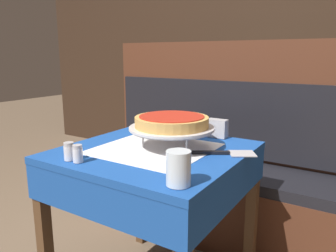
{
  "coord_description": "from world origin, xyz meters",
  "views": [
    {
      "loc": [
        0.79,
        -1.14,
        1.15
      ],
      "look_at": [
        0.06,
        0.02,
        0.85
      ],
      "focal_mm": 35.0,
      "sensor_mm": 36.0,
      "label": 1
    }
  ],
  "objects_px": {
    "dining_table_front": "(155,172)",
    "pizza_pan_stand": "(172,129)",
    "water_glass_near": "(179,168)",
    "napkin_holder": "(217,128)",
    "booth_bench": "(215,179)",
    "condiment_caddy": "(258,99)",
    "pizza_server": "(225,153)",
    "salt_shaker": "(69,151)",
    "dining_table_rear": "(260,116)",
    "deep_dish_pizza": "(172,121)",
    "pepper_shaker": "(78,154)"
  },
  "relations": [
    {
      "from": "dining_table_front",
      "to": "condiment_caddy",
      "type": "distance_m",
      "value": 1.53
    },
    {
      "from": "dining_table_front",
      "to": "water_glass_near",
      "type": "height_order",
      "value": "water_glass_near"
    },
    {
      "from": "dining_table_front",
      "to": "dining_table_rear",
      "type": "height_order",
      "value": "dining_table_front"
    },
    {
      "from": "deep_dish_pizza",
      "to": "napkin_holder",
      "type": "relative_size",
      "value": 3.23
    },
    {
      "from": "pizza_pan_stand",
      "to": "water_glass_near",
      "type": "distance_m",
      "value": 0.43
    },
    {
      "from": "pizza_pan_stand",
      "to": "pizza_server",
      "type": "xyz_separation_m",
      "value": [
        0.24,
        0.04,
        -0.08
      ]
    },
    {
      "from": "pizza_pan_stand",
      "to": "dining_table_front",
      "type": "bearing_deg",
      "value": -138.9
    },
    {
      "from": "pizza_pan_stand",
      "to": "condiment_caddy",
      "type": "height_order",
      "value": "condiment_caddy"
    },
    {
      "from": "pizza_server",
      "to": "dining_table_rear",
      "type": "bearing_deg",
      "value": 101.31
    },
    {
      "from": "dining_table_rear",
      "to": "deep_dish_pizza",
      "type": "xyz_separation_m",
      "value": [
        0.07,
        -1.55,
        0.23
      ]
    },
    {
      "from": "deep_dish_pizza",
      "to": "booth_bench",
      "type": "bearing_deg",
      "value": 96.24
    },
    {
      "from": "dining_table_rear",
      "to": "condiment_caddy",
      "type": "xyz_separation_m",
      "value": [
        0.0,
        -0.08,
        0.16
      ]
    },
    {
      "from": "booth_bench",
      "to": "napkin_holder",
      "type": "xyz_separation_m",
      "value": [
        0.16,
        -0.37,
        0.42
      ]
    },
    {
      "from": "dining_table_front",
      "to": "deep_dish_pizza",
      "type": "xyz_separation_m",
      "value": [
        0.06,
        0.05,
        0.23
      ]
    },
    {
      "from": "salt_shaker",
      "to": "dining_table_front",
      "type": "bearing_deg",
      "value": 58.89
    },
    {
      "from": "water_glass_near",
      "to": "napkin_holder",
      "type": "xyz_separation_m",
      "value": [
        -0.15,
        0.63,
        -0.01
      ]
    },
    {
      "from": "dining_table_front",
      "to": "water_glass_near",
      "type": "xyz_separation_m",
      "value": [
        0.3,
        -0.3,
        0.17
      ]
    },
    {
      "from": "water_glass_near",
      "to": "deep_dish_pizza",
      "type": "bearing_deg",
      "value": 124.55
    },
    {
      "from": "pizza_server",
      "to": "pepper_shaker",
      "type": "height_order",
      "value": "pepper_shaker"
    },
    {
      "from": "pepper_shaker",
      "to": "pizza_pan_stand",
      "type": "bearing_deg",
      "value": 61.39
    },
    {
      "from": "dining_table_front",
      "to": "dining_table_rear",
      "type": "xyz_separation_m",
      "value": [
        -0.01,
        1.6,
        0.0
      ]
    },
    {
      "from": "dining_table_rear",
      "to": "booth_bench",
      "type": "distance_m",
      "value": 0.94
    },
    {
      "from": "dining_table_rear",
      "to": "water_glass_near",
      "type": "relative_size",
      "value": 6.65
    },
    {
      "from": "pizza_pan_stand",
      "to": "salt_shaker",
      "type": "bearing_deg",
      "value": -124.16
    },
    {
      "from": "water_glass_near",
      "to": "pepper_shaker",
      "type": "relative_size",
      "value": 1.63
    },
    {
      "from": "pizza_server",
      "to": "condiment_caddy",
      "type": "relative_size",
      "value": 1.47
    },
    {
      "from": "water_glass_near",
      "to": "condiment_caddy",
      "type": "bearing_deg",
      "value": 99.6
    },
    {
      "from": "dining_table_front",
      "to": "pizza_server",
      "type": "bearing_deg",
      "value": 16.5
    },
    {
      "from": "dining_table_rear",
      "to": "booth_bench",
      "type": "xyz_separation_m",
      "value": [
        -0.0,
        -0.9,
        -0.27
      ]
    },
    {
      "from": "napkin_holder",
      "to": "condiment_caddy",
      "type": "bearing_deg",
      "value": 97.59
    },
    {
      "from": "dining_table_rear",
      "to": "napkin_holder",
      "type": "relative_size",
      "value": 7.4
    },
    {
      "from": "deep_dish_pizza",
      "to": "pepper_shaker",
      "type": "height_order",
      "value": "deep_dish_pizza"
    },
    {
      "from": "deep_dish_pizza",
      "to": "dining_table_rear",
      "type": "bearing_deg",
      "value": 92.46
    },
    {
      "from": "dining_table_front",
      "to": "salt_shaker",
      "type": "height_order",
      "value": "salt_shaker"
    },
    {
      "from": "water_glass_near",
      "to": "condiment_caddy",
      "type": "height_order",
      "value": "condiment_caddy"
    },
    {
      "from": "booth_bench",
      "to": "salt_shaker",
      "type": "height_order",
      "value": "booth_bench"
    },
    {
      "from": "pizza_pan_stand",
      "to": "pepper_shaker",
      "type": "xyz_separation_m",
      "value": [
        -0.2,
        -0.36,
        -0.05
      ]
    },
    {
      "from": "dining_table_front",
      "to": "condiment_caddy",
      "type": "bearing_deg",
      "value": 90.32
    },
    {
      "from": "pizza_server",
      "to": "condiment_caddy",
      "type": "height_order",
      "value": "condiment_caddy"
    },
    {
      "from": "booth_bench",
      "to": "napkin_holder",
      "type": "distance_m",
      "value": 0.59
    },
    {
      "from": "deep_dish_pizza",
      "to": "pizza_server",
      "type": "relative_size",
      "value": 1.23
    },
    {
      "from": "pepper_shaker",
      "to": "condiment_caddy",
      "type": "bearing_deg",
      "value": 85.88
    },
    {
      "from": "dining_table_rear",
      "to": "salt_shaker",
      "type": "distance_m",
      "value": 1.93
    },
    {
      "from": "dining_table_front",
      "to": "pizza_pan_stand",
      "type": "relative_size",
      "value": 2.02
    },
    {
      "from": "booth_bench",
      "to": "water_glass_near",
      "type": "distance_m",
      "value": 1.14
    },
    {
      "from": "dining_table_rear",
      "to": "booth_bench",
      "type": "height_order",
      "value": "booth_bench"
    },
    {
      "from": "dining_table_rear",
      "to": "napkin_holder",
      "type": "bearing_deg",
      "value": -82.88
    },
    {
      "from": "pizza_pan_stand",
      "to": "booth_bench",
      "type": "bearing_deg",
      "value": 96.24
    },
    {
      "from": "dining_table_front",
      "to": "dining_table_rear",
      "type": "distance_m",
      "value": 1.6
    },
    {
      "from": "deep_dish_pizza",
      "to": "napkin_holder",
      "type": "xyz_separation_m",
      "value": [
        0.09,
        0.28,
        -0.07
      ]
    }
  ]
}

